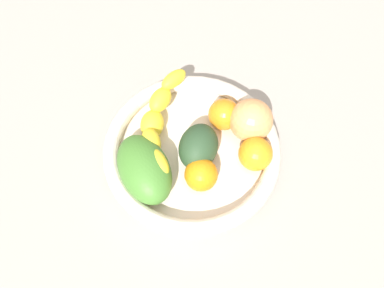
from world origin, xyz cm
name	(u,v)px	position (x,y,z in cm)	size (l,w,h in cm)	color
kitchen_counter	(192,161)	(0.00, 0.00, 1.50)	(120.00, 120.00, 3.00)	#9F968E
fruit_bowl	(192,151)	(0.00, 0.00, 5.40)	(30.47, 30.47, 4.65)	beige
banana_draped_left	(158,121)	(-5.69, -4.59, 8.27)	(20.54, 11.85, 6.06)	yellow
orange_front	(224,114)	(-4.32, 6.99, 7.75)	(5.61, 5.61, 5.61)	orange
orange_mid_left	(201,175)	(5.67, 0.06, 7.70)	(5.50, 5.50, 5.50)	orange
orange_mid_right	(255,154)	(4.46, 9.69, 7.82)	(5.74, 5.74, 5.74)	orange
mango_green	(144,169)	(2.52, -8.65, 8.21)	(12.83, 8.10, 6.52)	#457F2F
avocado_dark	(198,147)	(0.89, 0.88, 8.19)	(8.26, 6.51, 6.47)	#294529
peach_blush	(251,120)	(-1.40, 10.84, 8.71)	(7.53, 7.53, 7.53)	#F9A15F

